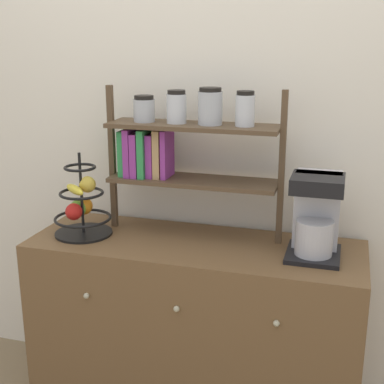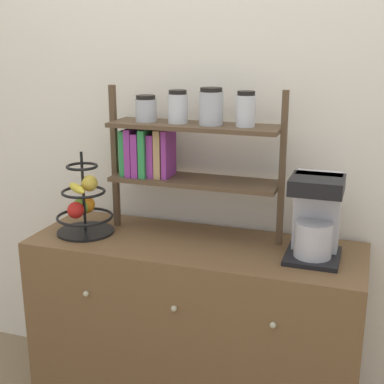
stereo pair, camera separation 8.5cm
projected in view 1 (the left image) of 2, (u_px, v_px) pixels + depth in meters
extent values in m
cube|color=silver|center=(213.00, 112.00, 2.32)|extent=(7.00, 0.05, 2.60)
cube|color=brown|center=(194.00, 329.00, 2.31)|extent=(1.38, 0.47, 0.80)
sphere|color=#B2AD8C|center=(86.00, 296.00, 2.13)|extent=(0.02, 0.02, 0.02)
sphere|color=#B2AD8C|center=(177.00, 309.00, 2.02)|extent=(0.02, 0.02, 0.02)
sphere|color=#B2AD8C|center=(276.00, 323.00, 1.92)|extent=(0.02, 0.02, 0.02)
cube|color=black|center=(313.00, 254.00, 2.06)|extent=(0.20, 0.23, 0.02)
cube|color=#B7B7BC|center=(317.00, 209.00, 2.08)|extent=(0.17, 0.09, 0.31)
cylinder|color=#B7B7BC|center=(314.00, 237.00, 2.02)|extent=(0.14, 0.14, 0.14)
cube|color=black|center=(318.00, 184.00, 1.97)|extent=(0.19, 0.18, 0.06)
cylinder|color=black|center=(84.00, 233.00, 2.30)|extent=(0.24, 0.24, 0.01)
cylinder|color=black|center=(81.00, 193.00, 2.25)|extent=(0.01, 0.01, 0.35)
torus|color=black|center=(83.00, 218.00, 2.28)|extent=(0.24, 0.24, 0.01)
torus|color=black|center=(81.00, 193.00, 2.25)|extent=(0.19, 0.19, 0.01)
torus|color=black|center=(80.00, 167.00, 2.22)|extent=(0.13, 0.13, 0.01)
sphere|color=red|center=(74.00, 212.00, 2.25)|extent=(0.07, 0.07, 0.07)
sphere|color=#6BAD33|center=(78.00, 208.00, 2.30)|extent=(0.07, 0.07, 0.07)
sphere|color=orange|center=(84.00, 206.00, 2.32)|extent=(0.08, 0.08, 0.08)
ellipsoid|color=yellow|center=(75.00, 190.00, 2.22)|extent=(0.14, 0.12, 0.04)
sphere|color=gold|center=(87.00, 184.00, 2.25)|extent=(0.07, 0.07, 0.07)
cube|color=brown|center=(112.00, 158.00, 2.32)|extent=(0.02, 0.02, 0.62)
cube|color=brown|center=(282.00, 169.00, 2.12)|extent=(0.02, 0.02, 0.62)
cube|color=brown|center=(193.00, 181.00, 2.24)|extent=(0.71, 0.20, 0.02)
cube|color=brown|center=(193.00, 126.00, 2.17)|extent=(0.71, 0.20, 0.02)
cube|color=#2D8C47|center=(126.00, 152.00, 2.29)|extent=(0.02, 0.14, 0.19)
cube|color=#8C338C|center=(133.00, 151.00, 2.28)|extent=(0.03, 0.16, 0.20)
cube|color=#8C338C|center=(139.00, 154.00, 2.28)|extent=(0.03, 0.16, 0.19)
cube|color=#2D8C47|center=(147.00, 152.00, 2.26)|extent=(0.03, 0.16, 0.20)
cube|color=#8C338C|center=(153.00, 155.00, 2.26)|extent=(0.03, 0.13, 0.18)
cube|color=tan|center=(160.00, 153.00, 2.25)|extent=(0.03, 0.13, 0.20)
cube|color=#8C338C|center=(167.00, 153.00, 2.24)|extent=(0.02, 0.12, 0.20)
cylinder|color=#ADB2B7|center=(144.00, 111.00, 2.22)|extent=(0.09, 0.09, 0.09)
cylinder|color=black|center=(144.00, 97.00, 2.20)|extent=(0.08, 0.08, 0.02)
cylinder|color=silver|center=(177.00, 109.00, 2.17)|extent=(0.08, 0.08, 0.12)
cylinder|color=black|center=(176.00, 92.00, 2.16)|extent=(0.07, 0.07, 0.02)
cylinder|color=#ADB2B7|center=(210.00, 108.00, 2.13)|extent=(0.10, 0.10, 0.13)
cylinder|color=black|center=(210.00, 90.00, 2.11)|extent=(0.09, 0.09, 0.02)
cylinder|color=silver|center=(245.00, 111.00, 2.10)|extent=(0.08, 0.08, 0.12)
cylinder|color=black|center=(246.00, 93.00, 2.08)|extent=(0.07, 0.07, 0.02)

